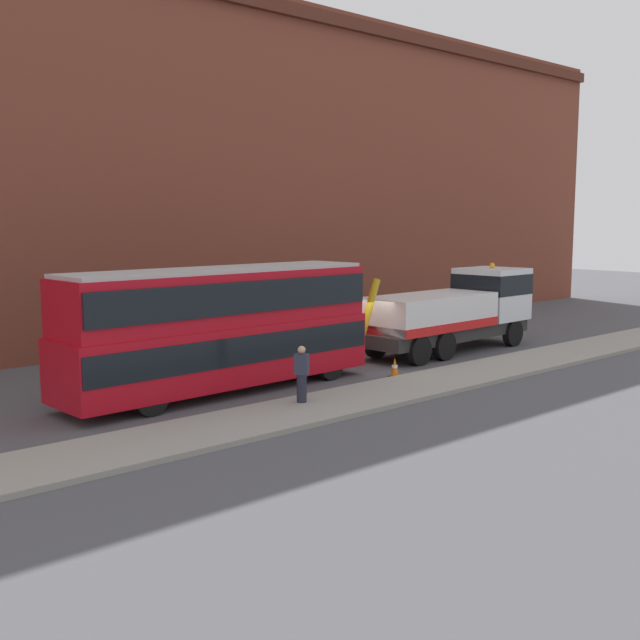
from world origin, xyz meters
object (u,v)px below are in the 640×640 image
at_px(recovery_tow_truck, 455,310).
at_px(double_decker_bus, 221,324).
at_px(pedestrian_onlooker, 302,375).
at_px(traffic_cone_near_bus, 395,368).

relative_size(recovery_tow_truck, double_decker_bus, 0.92).
height_order(pedestrian_onlooker, traffic_cone_near_bus, pedestrian_onlooker).
height_order(double_decker_bus, traffic_cone_near_bus, double_decker_bus).
bearing_deg(traffic_cone_near_bus, double_decker_bus, 159.97).
height_order(double_decker_bus, pedestrian_onlooker, double_decker_bus).
height_order(recovery_tow_truck, traffic_cone_near_bus, recovery_tow_truck).
xyz_separation_m(recovery_tow_truck, traffic_cone_near_bus, (-6.11, -2.18, -1.42)).
bearing_deg(recovery_tow_truck, pedestrian_onlooker, -166.07).
xyz_separation_m(pedestrian_onlooker, traffic_cone_near_bus, (5.27, 1.10, -0.64)).
xyz_separation_m(double_decker_bus, pedestrian_onlooker, (0.65, -3.26, -1.25)).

